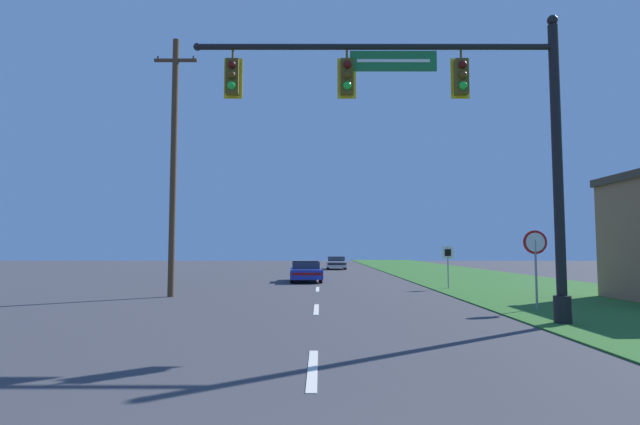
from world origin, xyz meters
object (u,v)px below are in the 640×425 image
car_ahead (307,271)px  far_car (338,263)px  stop_sign (537,252)px  route_sign_post (450,258)px  utility_pole_near (175,162)px  signal_mast (459,127)px

car_ahead → far_car: size_ratio=1.04×
stop_sign → route_sign_post: (-0.65, 8.44, -0.34)m
stop_sign → utility_pole_near: size_ratio=0.23×
far_car → route_sign_post: bearing=-78.9°
signal_mast → route_sign_post: 12.25m
car_ahead → stop_sign: size_ratio=1.78×
car_ahead → far_car: (2.42, 18.31, -0.00)m
far_car → signal_mast: bearing=-86.6°
car_ahead → route_sign_post: (7.11, -5.60, 0.92)m
stop_sign → route_sign_post: bearing=94.4°
stop_sign → far_car: bearing=99.4°
signal_mast → stop_sign: bearing=42.1°
route_sign_post → utility_pole_near: (-12.35, -3.88, 4.04)m
far_car → utility_pole_near: 29.25m
signal_mast → utility_pole_near: 12.31m
signal_mast → route_sign_post: (2.61, 11.39, -3.66)m
far_car → stop_sign: bearing=-80.6°
signal_mast → utility_pole_near: size_ratio=0.92×
signal_mast → car_ahead: size_ratio=2.22×
car_ahead → route_sign_post: size_ratio=2.20×
car_ahead → utility_pole_near: (-5.25, -9.48, 4.96)m
signal_mast → utility_pole_near: (-9.74, 7.51, 0.38)m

